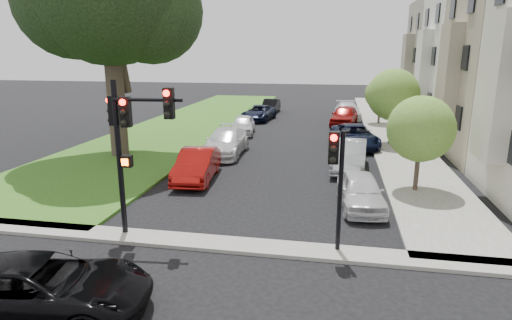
% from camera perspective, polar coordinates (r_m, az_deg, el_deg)
% --- Properties ---
extents(ground, '(140.00, 140.00, 0.00)m').
position_cam_1_polar(ground, '(11.61, -4.75, -15.74)').
color(ground, black).
rests_on(ground, ground).
extents(grass_strip, '(8.00, 44.00, 0.12)m').
position_cam_1_polar(grass_strip, '(36.13, -8.51, 4.97)').
color(grass_strip, '#2F5E1E').
rests_on(grass_strip, ground).
extents(sidewalk_right, '(3.50, 44.00, 0.12)m').
position_cam_1_polar(sidewalk_right, '(34.39, 17.21, 4.02)').
color(sidewalk_right, gray).
rests_on(sidewalk_right, ground).
extents(sidewalk_cross, '(60.00, 1.00, 0.12)m').
position_cam_1_polar(sidewalk_cross, '(13.30, -2.44, -11.31)').
color(sidewalk_cross, gray).
rests_on(sidewalk_cross, ground).
extents(house_c, '(7.70, 7.55, 15.97)m').
position_cam_1_polar(house_c, '(34.10, 28.14, 14.56)').
color(house_c, silver).
rests_on(house_c, ground).
extents(house_d, '(7.70, 7.55, 15.97)m').
position_cam_1_polar(house_d, '(41.34, 25.07, 14.55)').
color(house_d, gray).
rests_on(house_d, ground).
extents(small_tree_a, '(2.73, 2.73, 4.09)m').
position_cam_1_polar(small_tree_a, '(18.77, 21.11, 3.87)').
color(small_tree_a, '#46392D').
rests_on(small_tree_a, ground).
extents(small_tree_b, '(3.21, 3.21, 4.81)m').
position_cam_1_polar(small_tree_b, '(28.06, 17.85, 8.28)').
color(small_tree_b, '#46392D').
rests_on(small_tree_b, ground).
extents(small_tree_c, '(2.48, 2.48, 3.72)m').
position_cam_1_polar(small_tree_c, '(36.16, 16.26, 8.44)').
color(small_tree_c, '#46392D').
rests_on(small_tree_c, ground).
extents(traffic_signal_main, '(2.44, 0.64, 4.99)m').
position_cam_1_polar(traffic_signal_main, '(13.61, -16.51, 3.72)').
color(traffic_signal_main, black).
rests_on(traffic_signal_main, ground).
extents(traffic_signal_secondary, '(0.46, 0.37, 3.67)m').
position_cam_1_polar(traffic_signal_secondary, '(12.30, 10.72, -1.26)').
color(traffic_signal_secondary, black).
rests_on(traffic_signal_secondary, ground).
extents(car_cross_near, '(5.29, 3.14, 1.38)m').
position_cam_1_polar(car_cross_near, '(11.03, -26.97, -15.00)').
color(car_cross_near, black).
rests_on(car_cross_near, ground).
extents(car_parked_0, '(1.96, 4.02, 1.32)m').
position_cam_1_polar(car_parked_0, '(16.75, 13.78, -4.01)').
color(car_parked_0, silver).
rests_on(car_parked_0, ground).
extents(car_parked_1, '(1.91, 4.62, 1.49)m').
position_cam_1_polar(car_parked_1, '(21.89, 12.36, 0.59)').
color(car_parked_1, '#999BA0').
rests_on(car_parked_1, ground).
extents(car_parked_2, '(3.25, 5.37, 1.39)m').
position_cam_1_polar(car_parked_2, '(27.29, 13.03, 3.13)').
color(car_parked_2, black).
rests_on(car_parked_2, ground).
extents(car_parked_3, '(2.55, 4.85, 1.57)m').
position_cam_1_polar(car_parked_3, '(35.35, 11.69, 5.82)').
color(car_parked_3, maroon).
rests_on(car_parked_3, ground).
extents(car_parked_4, '(2.41, 5.15, 1.45)m').
position_cam_1_polar(car_parked_4, '(38.80, 12.10, 6.44)').
color(car_parked_4, silver).
rests_on(car_parked_4, ground).
extents(car_parked_5, '(1.97, 4.51, 1.44)m').
position_cam_1_polar(car_parked_5, '(19.89, -7.88, -0.66)').
color(car_parked_5, maroon).
rests_on(car_parked_5, ground).
extents(car_parked_6, '(2.19, 5.16, 1.48)m').
position_cam_1_polar(car_parked_6, '(24.64, -4.09, 2.39)').
color(car_parked_6, silver).
rests_on(car_parked_6, ground).
extents(car_parked_7, '(2.12, 4.16, 1.36)m').
position_cam_1_polar(car_parked_7, '(30.86, -1.76, 4.71)').
color(car_parked_7, silver).
rests_on(car_parked_7, ground).
extents(car_parked_8, '(2.64, 4.88, 1.30)m').
position_cam_1_polar(car_parked_8, '(37.13, 0.36, 6.30)').
color(car_parked_8, black).
rests_on(car_parked_8, ground).
extents(car_parked_9, '(1.46, 3.98, 1.30)m').
position_cam_1_polar(car_parked_9, '(42.08, 1.98, 7.23)').
color(car_parked_9, black).
rests_on(car_parked_9, ground).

